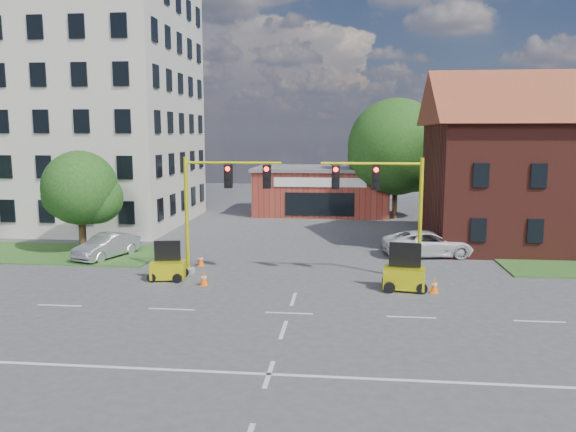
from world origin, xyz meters
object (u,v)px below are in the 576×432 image
Objects in this scene: signal_mast_west at (217,201)px; trailer_west at (168,268)px; signal_mast_east at (387,203)px; trailer_east at (404,276)px; pickup_white at (429,244)px.

signal_mast_west is 4.25m from trailer_west.
trailer_east is (0.75, -1.91, -3.24)m from signal_mast_east.
signal_mast_east is 3.22× the size of trailer_west.
pickup_white is (2.22, 7.71, 0.09)m from trailer_east.
trailer_west is at bearing -174.64° from trailer_east.
signal_mast_east is at bearing 119.95° from trailer_east.
trailer_east is (9.46, -1.91, -3.24)m from signal_mast_west.
signal_mast_west is 1.12× the size of pickup_white.
signal_mast_east is (8.71, 0.00, 0.00)m from signal_mast_west.
trailer_west is 15.69m from pickup_white.
signal_mast_west reaches higher than trailer_east.
trailer_east is at bearing -68.55° from signal_mast_east.
pickup_white is at bearing 26.41° from signal_mast_west.
signal_mast_west is at bearing 180.00° from signal_mast_east.
signal_mast_west is 1.00× the size of signal_mast_east.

